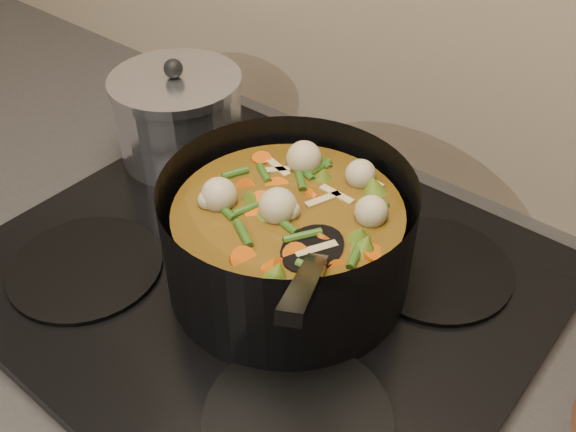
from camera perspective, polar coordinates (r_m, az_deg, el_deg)
The scene contains 3 objects.
stovetop at distance 0.77m, azimuth -2.45°, elevation -5.21°, with size 0.62×0.54×0.03m.
stockpot at distance 0.71m, azimuth 0.01°, elevation -1.96°, with size 0.34×0.36×0.20m.
saucepan at distance 0.93m, azimuth -9.65°, elevation 8.72°, with size 0.18×0.18×0.15m.
Camera 1 is at (0.37, 1.53, 1.46)m, focal length 40.00 mm.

